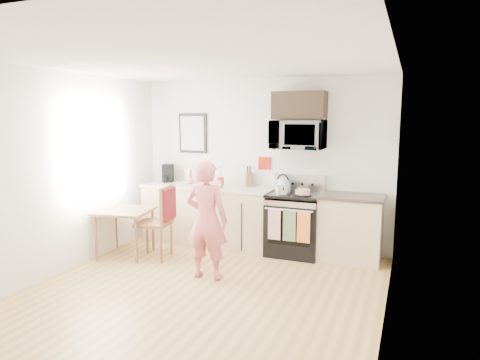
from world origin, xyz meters
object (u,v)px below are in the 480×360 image
at_px(cake, 303,192).
at_px(range, 295,225).
at_px(person, 207,220).
at_px(dining_table, 125,215).
at_px(chair, 163,212).
at_px(microwave, 298,135).

bearing_deg(cake, range, 135.31).
height_order(range, person, person).
distance_m(dining_table, chair, 0.62).
bearing_deg(dining_table, range, 23.24).
distance_m(microwave, person, 1.92).
bearing_deg(range, chair, -151.43).
xyz_separation_m(microwave, person, (-0.78, -1.43, -1.01)).
bearing_deg(microwave, person, -118.61).
xyz_separation_m(person, cake, (0.93, 1.18, 0.21)).
height_order(range, chair, range).
bearing_deg(range, dining_table, -156.76).
xyz_separation_m(microwave, chair, (-1.67, -1.02, -1.08)).
height_order(person, cake, person).
height_order(range, microwave, microwave).
relative_size(range, microwave, 1.53).
bearing_deg(chair, dining_table, 176.62).
relative_size(range, cake, 4.68).
height_order(person, dining_table, person).
bearing_deg(chair, person, -34.76).
xyz_separation_m(range, microwave, (-0.00, 0.10, 1.32)).
bearing_deg(person, dining_table, -17.24).
xyz_separation_m(dining_table, cake, (2.43, 0.83, 0.36)).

